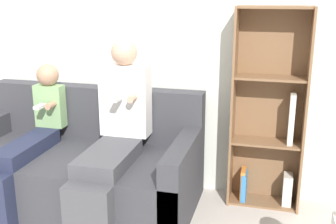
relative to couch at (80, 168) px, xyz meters
name	(u,v)px	position (x,y,z in m)	size (l,w,h in m)	color
back_wall	(106,36)	(0.06, 0.50, 0.99)	(10.00, 0.06, 2.55)	silver
couch	(80,168)	(0.00, 0.00, 0.00)	(1.85, 0.95, 0.87)	#38383D
adult_seated	(114,131)	(0.34, -0.08, 0.36)	(0.38, 0.90, 1.29)	#47474C
child_seated	(29,140)	(-0.34, -0.14, 0.26)	(0.24, 0.92, 1.07)	#232842
bookshelf	(269,119)	(1.43, 0.38, 0.41)	(0.55, 0.25, 1.54)	brown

